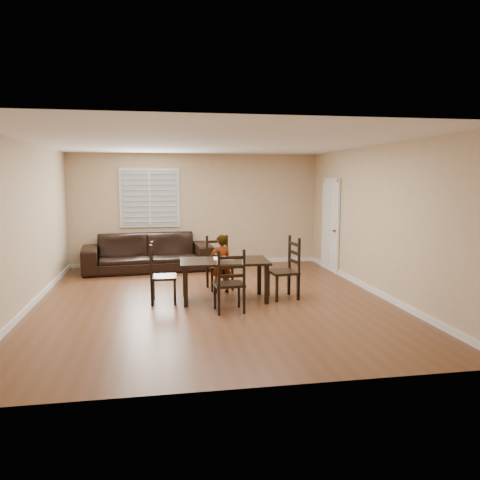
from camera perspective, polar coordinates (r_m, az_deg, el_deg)
name	(u,v)px	position (r m, az deg, el deg)	size (l,w,h in m)	color
ground	(213,300)	(8.22, -3.36, -7.33)	(7.00, 7.00, 0.00)	brown
room	(213,196)	(8.14, -3.35, 5.40)	(6.04, 7.04, 2.72)	#CEB08B
dining_table	(224,265)	(8.08, -1.92, -3.09)	(1.54, 0.90, 0.71)	black
chair_near	(218,264)	(9.06, -2.70, -2.96)	(0.51, 0.48, 1.02)	black
chair_far	(231,284)	(7.32, -1.16, -5.45)	(0.48, 0.45, 1.02)	black
chair_left	(156,276)	(8.07, -10.18, -4.32)	(0.45, 0.48, 1.03)	black
chair_right	(290,270)	(8.32, 6.11, -3.68)	(0.51, 0.54, 1.09)	black
child	(221,264)	(8.63, -2.31, -2.92)	(0.40, 0.26, 1.09)	gray
napkin	(223,258)	(8.23, -2.05, -2.25)	(0.34, 0.34, 0.00)	white
donut	(224,257)	(8.23, -1.92, -2.09)	(0.11, 0.11, 0.04)	#BC8343
sofa	(148,253)	(10.93, -11.19, -1.51)	(2.88, 1.13, 0.84)	black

